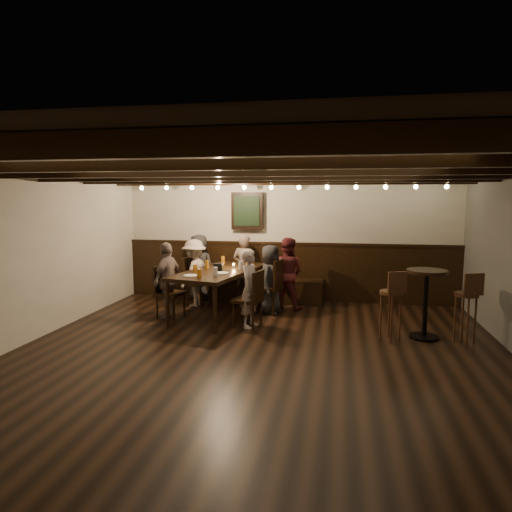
% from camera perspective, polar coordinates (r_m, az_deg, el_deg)
% --- Properties ---
extents(room, '(7.00, 7.00, 7.00)m').
position_cam_1_polar(room, '(7.74, 0.88, 0.37)').
color(room, black).
rests_on(room, ground).
extents(dining_table, '(1.34, 2.24, 0.79)m').
position_cam_1_polar(dining_table, '(7.77, -4.55, -2.23)').
color(dining_table, black).
rests_on(dining_table, floor).
extents(chair_left_near, '(0.49, 0.49, 0.91)m').
position_cam_1_polar(chair_left_near, '(8.58, -7.48, -4.38)').
color(chair_left_near, black).
rests_on(chair_left_near, floor).
extents(chair_left_far, '(0.47, 0.47, 0.88)m').
position_cam_1_polar(chair_left_far, '(7.83, -10.73, -5.65)').
color(chair_left_far, black).
rests_on(chair_left_far, floor).
extents(chair_right_near, '(0.51, 0.51, 0.95)m').
position_cam_1_polar(chair_right_near, '(7.98, 1.59, -5.13)').
color(chair_right_near, black).
rests_on(chair_right_near, floor).
extents(chair_right_far, '(0.48, 0.48, 0.89)m').
position_cam_1_polar(chair_right_far, '(7.17, -0.95, -6.71)').
color(chair_right_far, black).
rests_on(chair_right_far, floor).
extents(person_bench_left, '(0.70, 0.53, 1.30)m').
position_cam_1_polar(person_bench_left, '(8.99, -7.12, -1.43)').
color(person_bench_left, '#29292C').
rests_on(person_bench_left, floor).
extents(person_bench_centre, '(0.53, 0.41, 1.32)m').
position_cam_1_polar(person_bench_centre, '(8.72, -1.46, -1.57)').
color(person_bench_centre, slate).
rests_on(person_bench_centre, floor).
extents(person_bench_right, '(0.72, 0.61, 1.30)m').
position_cam_1_polar(person_bench_right, '(8.27, 3.85, -2.15)').
color(person_bench_right, '#591E22').
rests_on(person_bench_right, floor).
extents(person_left_near, '(0.61, 0.88, 1.24)m').
position_cam_1_polar(person_left_near, '(8.53, -7.70, -2.10)').
color(person_left_near, '#B1A096').
rests_on(person_left_near, floor).
extents(person_left_far, '(0.45, 0.79, 1.28)m').
position_cam_1_polar(person_left_far, '(7.77, -10.99, -2.98)').
color(person_left_far, gray).
rests_on(person_left_far, floor).
extents(person_right_near, '(0.49, 0.65, 1.20)m').
position_cam_1_polar(person_right_near, '(7.91, 1.80, -2.94)').
color(person_right_near, black).
rests_on(person_right_near, floor).
extents(person_right_far, '(0.38, 0.49, 1.22)m').
position_cam_1_polar(person_right_far, '(7.08, -0.72, -4.07)').
color(person_right_far, '#B6A29A').
rests_on(person_right_far, floor).
extents(pint_a, '(0.07, 0.07, 0.14)m').
position_cam_1_polar(pint_a, '(8.50, -4.14, -0.49)').
color(pint_a, '#BF7219').
rests_on(pint_a, dining_table).
extents(pint_b, '(0.07, 0.07, 0.14)m').
position_cam_1_polar(pint_b, '(8.23, -0.98, -0.73)').
color(pint_b, '#BF7219').
rests_on(pint_b, dining_table).
extents(pint_c, '(0.07, 0.07, 0.14)m').
position_cam_1_polar(pint_c, '(7.98, -6.17, -1.03)').
color(pint_c, '#BF7219').
rests_on(pint_c, dining_table).
extents(pint_d, '(0.07, 0.07, 0.14)m').
position_cam_1_polar(pint_d, '(7.80, -1.93, -1.18)').
color(pint_d, silver).
rests_on(pint_d, dining_table).
extents(pint_e, '(0.07, 0.07, 0.14)m').
position_cam_1_polar(pint_e, '(7.46, -7.62, -1.63)').
color(pint_e, '#BF7219').
rests_on(pint_e, dining_table).
extents(pint_f, '(0.07, 0.07, 0.14)m').
position_cam_1_polar(pint_f, '(7.18, -5.09, -1.95)').
color(pint_f, silver).
rests_on(pint_f, dining_table).
extents(pint_g, '(0.07, 0.07, 0.14)m').
position_cam_1_polar(pint_g, '(7.03, -7.11, -2.18)').
color(pint_g, '#BF7219').
rests_on(pint_g, dining_table).
extents(plate_near, '(0.24, 0.24, 0.01)m').
position_cam_1_polar(plate_near, '(7.23, -8.10, -2.44)').
color(plate_near, white).
rests_on(plate_near, dining_table).
extents(plate_far, '(0.24, 0.24, 0.01)m').
position_cam_1_polar(plate_far, '(7.42, -4.34, -2.13)').
color(plate_far, white).
rests_on(plate_far, dining_table).
extents(condiment_caddy, '(0.15, 0.10, 0.12)m').
position_cam_1_polar(condiment_caddy, '(7.71, -4.72, -1.38)').
color(condiment_caddy, black).
rests_on(condiment_caddy, dining_table).
extents(candle, '(0.05, 0.05, 0.05)m').
position_cam_1_polar(candle, '(7.98, -2.82, -1.32)').
color(candle, beige).
rests_on(candle, dining_table).
extents(high_top_table, '(0.56, 0.56, 1.00)m').
position_cam_1_polar(high_top_table, '(6.93, 20.48, -4.42)').
color(high_top_table, black).
rests_on(high_top_table, floor).
extents(bar_stool_left, '(0.35, 0.37, 1.01)m').
position_cam_1_polar(bar_stool_left, '(6.73, 16.47, -7.05)').
color(bar_stool_left, '#3C2013').
rests_on(bar_stool_left, floor).
extents(bar_stool_right, '(0.35, 0.36, 1.01)m').
position_cam_1_polar(bar_stool_right, '(6.95, 24.71, -6.96)').
color(bar_stool_right, '#3C2013').
rests_on(bar_stool_right, floor).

